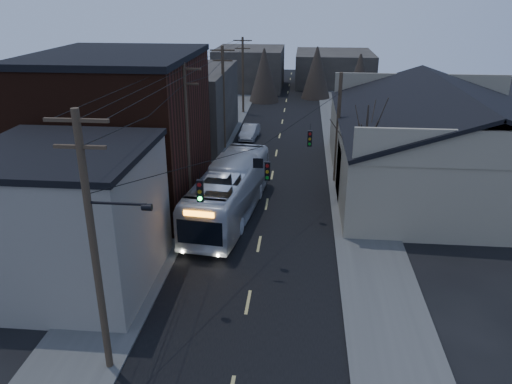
% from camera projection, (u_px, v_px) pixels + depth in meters
% --- Properties ---
extents(road_surface, '(9.00, 110.00, 0.02)m').
position_uv_depth(road_surface, '(275.00, 160.00, 44.42)').
color(road_surface, black).
rests_on(road_surface, ground).
extents(sidewalk_left, '(4.00, 110.00, 0.12)m').
position_uv_depth(sidewalk_left, '(203.00, 157.00, 44.97)').
color(sidewalk_left, '#474744').
rests_on(sidewalk_left, ground).
extents(sidewalk_right, '(4.00, 110.00, 0.12)m').
position_uv_depth(sidewalk_right, '(349.00, 161.00, 43.83)').
color(sidewalk_right, '#474744').
rests_on(sidewalk_right, ground).
extents(building_clapboard, '(8.00, 8.00, 7.00)m').
position_uv_depth(building_clapboard, '(68.00, 221.00, 24.52)').
color(building_clapboard, slate).
rests_on(building_clapboard, ground).
extents(building_brick, '(10.00, 12.00, 10.00)m').
position_uv_depth(building_brick, '(122.00, 132.00, 34.20)').
color(building_brick, black).
rests_on(building_brick, ground).
extents(building_left_far, '(9.00, 14.00, 7.00)m').
position_uv_depth(building_left_far, '(184.00, 105.00, 49.48)').
color(building_left_far, '#2E2925').
rests_on(building_left_far, ground).
extents(warehouse, '(16.16, 20.60, 7.73)m').
position_uv_depth(warehouse, '(443.00, 152.00, 37.65)').
color(warehouse, gray).
rests_on(warehouse, ground).
extents(building_far_left, '(10.00, 12.00, 6.00)m').
position_uv_depth(building_far_left, '(250.00, 68.00, 76.12)').
color(building_far_left, '#2E2925').
rests_on(building_far_left, ground).
extents(building_far_right, '(12.00, 14.00, 5.00)m').
position_uv_depth(building_far_right, '(334.00, 68.00, 79.78)').
color(building_far_right, '#2E2925').
rests_on(building_far_right, ground).
extents(bare_tree, '(0.40, 0.40, 7.20)m').
position_uv_depth(bare_tree, '(364.00, 158.00, 33.27)').
color(bare_tree, black).
rests_on(bare_tree, ground).
extents(utility_lines, '(11.24, 45.28, 10.50)m').
position_uv_depth(utility_lines, '(230.00, 120.00, 37.43)').
color(utility_lines, '#382B1E').
rests_on(utility_lines, ground).
extents(bus, '(4.39, 12.94, 3.53)m').
position_uv_depth(bus, '(229.00, 192.00, 32.69)').
color(bus, silver).
rests_on(bus, ground).
extents(parked_car, '(1.85, 4.31, 1.38)m').
position_uv_depth(parked_car, '(250.00, 132.00, 50.65)').
color(parked_car, '#A4A6AB').
rests_on(parked_car, ground).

